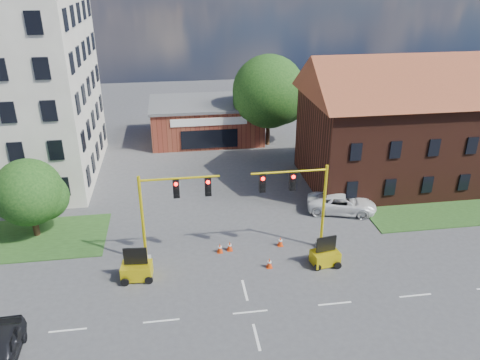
{
  "coord_description": "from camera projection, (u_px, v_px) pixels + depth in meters",
  "views": [
    {
      "loc": [
        -3.67,
        -20.73,
        17.86
      ],
      "look_at": [
        0.9,
        10.0,
        3.68
      ],
      "focal_mm": 35.0,
      "sensor_mm": 36.0,
      "label": 1
    }
  ],
  "objects": [
    {
      "name": "cone_c",
      "position": [
        269.0,
        263.0,
        30.38
      ],
      "size": [
        0.4,
        0.4,
        0.7
      ],
      "color": "red",
      "rests_on": "ground"
    },
    {
      "name": "ground",
      "position": [
        250.0,
        312.0,
        26.56
      ],
      "size": [
        120.0,
        120.0,
        0.0
      ],
      "primitive_type": "plane",
      "color": "#444446",
      "rests_on": "ground"
    },
    {
      "name": "sedan_dark",
      "position": [
        0.0,
        349.0,
        22.96
      ],
      "size": [
        1.92,
        4.43,
        1.49
      ],
      "primitive_type": "imported",
      "rotation": [
        0.0,
        0.0,
        0.04
      ],
      "color": "black",
      "rests_on": "ground"
    },
    {
      "name": "signal_mast_west",
      "position": [
        168.0,
        207.0,
        29.75
      ],
      "size": [
        5.3,
        0.6,
        6.2
      ],
      "color": "gray",
      "rests_on": "ground"
    },
    {
      "name": "brick_shop",
      "position": [
        206.0,
        120.0,
        52.64
      ],
      "size": [
        12.4,
        8.4,
        4.3
      ],
      "color": "maroon",
      "rests_on": "ground"
    },
    {
      "name": "trailer_east",
      "position": [
        325.0,
        256.0,
        30.59
      ],
      "size": [
        1.91,
        1.43,
        1.99
      ],
      "rotation": [
        0.0,
        0.0,
        0.16
      ],
      "color": "yellow",
      "rests_on": "ground"
    },
    {
      "name": "signal_mast_east",
      "position": [
        301.0,
        198.0,
        30.91
      ],
      "size": [
        5.3,
        0.6,
        6.2
      ],
      "color": "gray",
      "rests_on": "ground"
    },
    {
      "name": "townhouse_row",
      "position": [
        423.0,
        117.0,
        40.9
      ],
      "size": [
        21.0,
        11.0,
        11.5
      ],
      "color": "#441E14",
      "rests_on": "ground"
    },
    {
      "name": "lane_markings",
      "position": [
        260.0,
        351.0,
        23.86
      ],
      "size": [
        60.0,
        36.0,
        0.01
      ],
      "primitive_type": null,
      "color": "white",
      "rests_on": "ground"
    },
    {
      "name": "pickup_white",
      "position": [
        342.0,
        203.0,
        37.17
      ],
      "size": [
        5.93,
        3.93,
        1.51
      ],
      "primitive_type": "imported",
      "rotation": [
        0.0,
        0.0,
        1.29
      ],
      "color": "white",
      "rests_on": "ground"
    },
    {
      "name": "grass_verge_ne",
      "position": [
        455.0,
        214.0,
        37.05
      ],
      "size": [
        14.0,
        4.0,
        0.08
      ],
      "primitive_type": "cube",
      "color": "#25471A",
      "rests_on": "ground"
    },
    {
      "name": "tree_nw_front",
      "position": [
        33.0,
        194.0,
        32.85
      ],
      "size": [
        5.01,
        4.77,
        5.9
      ],
      "color": "#372714",
      "rests_on": "ground"
    },
    {
      "name": "cone_a",
      "position": [
        220.0,
        248.0,
        31.99
      ],
      "size": [
        0.4,
        0.4,
        0.7
      ],
      "color": "red",
      "rests_on": "ground"
    },
    {
      "name": "cone_b",
      "position": [
        230.0,
        246.0,
        32.22
      ],
      "size": [
        0.4,
        0.4,
        0.7
      ],
      "color": "red",
      "rests_on": "ground"
    },
    {
      "name": "tree_large",
      "position": [
        272.0,
        94.0,
        49.5
      ],
      "size": [
        8.12,
        7.74,
        9.77
      ],
      "color": "#372714",
      "rests_on": "ground"
    },
    {
      "name": "cone_d",
      "position": [
        280.0,
        241.0,
        32.76
      ],
      "size": [
        0.4,
        0.4,
        0.7
      ],
      "color": "red",
      "rests_on": "ground"
    },
    {
      "name": "trailer_west",
      "position": [
        137.0,
        270.0,
        29.16
      ],
      "size": [
        1.96,
        1.39,
        2.12
      ],
      "rotation": [
        0.0,
        0.0,
        -0.08
      ],
      "color": "yellow",
      "rests_on": "ground"
    }
  ]
}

